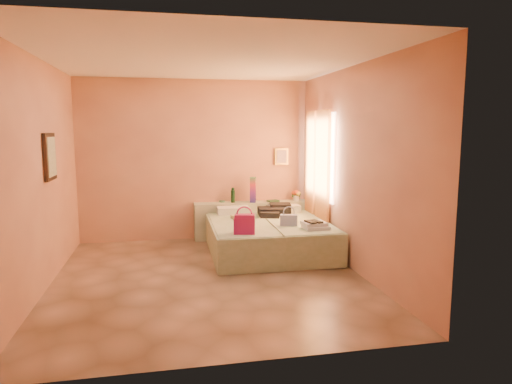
% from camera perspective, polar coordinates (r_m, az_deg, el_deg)
% --- Properties ---
extents(ground, '(4.50, 4.50, 0.00)m').
position_cam_1_polar(ground, '(6.16, -5.85, -10.63)').
color(ground, tan).
rests_on(ground, ground).
extents(room_walls, '(4.02, 4.51, 2.81)m').
position_cam_1_polar(room_walls, '(6.42, -4.75, 6.42)').
color(room_walls, tan).
rests_on(room_walls, ground).
extents(headboard_ledge, '(2.05, 0.30, 0.65)m').
position_cam_1_polar(headboard_ledge, '(8.22, -0.55, -3.49)').
color(headboard_ledge, '#9EA789').
rests_on(headboard_ledge, ground).
extents(bed_left, '(0.93, 2.01, 0.50)m').
position_cam_1_polar(bed_left, '(7.16, -1.91, -5.84)').
color(bed_left, '#ADC39D').
rests_on(bed_left, ground).
extents(bed_right, '(0.93, 2.01, 0.50)m').
position_cam_1_polar(bed_right, '(7.36, 5.05, -5.48)').
color(bed_right, '#ADC39D').
rests_on(bed_right, ground).
extents(water_bottle, '(0.09, 0.09, 0.25)m').
position_cam_1_polar(water_bottle, '(8.10, -2.90, -0.44)').
color(water_bottle, '#13351F').
rests_on(water_bottle, headboard_ledge).
extents(rainbow_box, '(0.13, 0.13, 0.45)m').
position_cam_1_polar(rainbow_box, '(8.07, -0.38, 0.28)').
color(rainbow_box, '#B3165D').
rests_on(rainbow_box, headboard_ledge).
extents(small_dish, '(0.13, 0.13, 0.03)m').
position_cam_1_polar(small_dish, '(8.16, -4.26, -1.18)').
color(small_dish, '#468163').
rests_on(small_dish, headboard_ledge).
extents(green_book, '(0.23, 0.19, 0.03)m').
position_cam_1_polar(green_book, '(8.18, 2.14, -1.12)').
color(green_book, '#25462D').
rests_on(green_book, headboard_ledge).
extents(flower_vase, '(0.20, 0.20, 0.23)m').
position_cam_1_polar(flower_vase, '(8.30, 5.05, -0.31)').
color(flower_vase, silver).
rests_on(flower_vase, headboard_ledge).
extents(magenta_handbag, '(0.32, 0.22, 0.28)m').
position_cam_1_polar(magenta_handbag, '(6.37, -1.46, -4.01)').
color(magenta_handbag, '#B3165D').
rests_on(magenta_handbag, bed_left).
extents(khaki_garment, '(0.38, 0.34, 0.06)m').
position_cam_1_polar(khaki_garment, '(7.42, -1.66, -3.15)').
color(khaki_garment, tan).
rests_on(khaki_garment, bed_left).
extents(clothes_pile, '(0.60, 0.60, 0.16)m').
position_cam_1_polar(clothes_pile, '(7.76, 2.42, -2.27)').
color(clothes_pile, black).
rests_on(clothes_pile, bed_right).
extents(blue_handbag, '(0.28, 0.18, 0.17)m').
position_cam_1_polar(blue_handbag, '(6.92, 4.12, -3.52)').
color(blue_handbag, '#394689').
rests_on(blue_handbag, bed_right).
extents(towel_stack, '(0.36, 0.31, 0.10)m').
position_cam_1_polar(towel_stack, '(6.74, 7.48, -4.17)').
color(towel_stack, silver).
rests_on(towel_stack, bed_right).
extents(sandal_pair, '(0.21, 0.25, 0.02)m').
position_cam_1_polar(sandal_pair, '(6.69, 7.21, -3.71)').
color(sandal_pair, black).
rests_on(sandal_pair, towel_stack).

